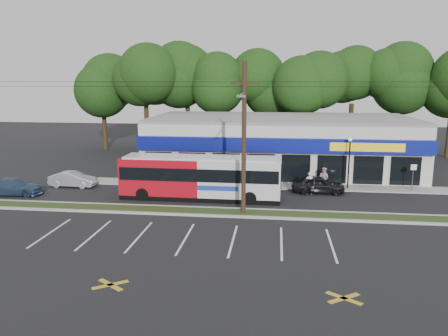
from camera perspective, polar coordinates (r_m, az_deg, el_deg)
ground at (r=28.86m, az=-3.61°, el=-6.38°), size 120.00×120.00×0.00m
grass_strip at (r=29.78m, az=-3.26°, el=-5.69°), size 40.00×1.60×0.12m
curb_south at (r=28.98m, az=-3.56°, el=-6.16°), size 40.00×0.25×0.14m
curb_north at (r=30.58m, az=-2.98°, el=-5.20°), size 40.00×0.25×0.14m
sidewalk at (r=37.06m, az=6.57°, el=-2.32°), size 32.00×2.20×0.10m
strip_mall at (r=43.36m, az=7.38°, el=3.17°), size 25.00×12.55×5.30m
utility_pole at (r=28.23m, az=2.28°, el=4.50°), size 50.00×2.77×10.00m
lamp_post at (r=36.81m, az=16.05°, el=1.38°), size 0.30×0.30×4.25m
sign_post at (r=37.92m, az=23.48°, el=-0.56°), size 0.45×0.10×2.23m
tree_line at (r=53.01m, az=5.82°, el=10.96°), size 46.76×6.76×11.83m
metrobus at (r=32.77m, az=-3.08°, el=-1.10°), size 12.04×2.69×3.23m
car_dark at (r=35.29m, az=12.19°, el=-2.12°), size 4.16×1.75×1.41m
car_silver at (r=38.68m, az=-19.13°, el=-1.41°), size 3.93×1.47×1.28m
car_blue at (r=37.76m, az=-25.71°, el=-2.23°), size 4.47×2.00×1.27m
pedestrian_a at (r=34.79m, az=11.09°, el=-1.95°), size 0.70×0.50×1.78m
pedestrian_b at (r=36.58m, az=12.87°, el=-1.32°), size 1.12×1.06×1.84m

